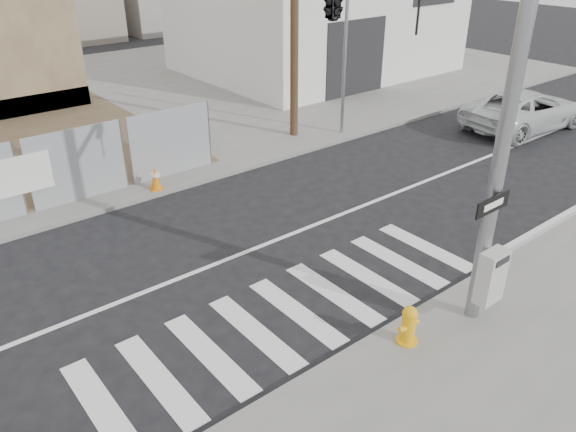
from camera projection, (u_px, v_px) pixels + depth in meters
ground at (227, 260)px, 12.84m from camera, size 100.00×100.00×0.00m
sidewalk_far at (35, 115)px, 22.50m from camera, size 50.00×20.00×0.12m
signal_pole at (384, 46)px, 10.62m from camera, size 0.96×5.87×7.00m
far_signal_pole at (346, 37)px, 18.88m from camera, size 0.16×0.20×5.60m
concrete_wall_right at (1, 30)px, 20.75m from camera, size 5.50×1.30×8.00m
auto_shop at (315, 20)px, 28.44m from camera, size 12.00×10.20×5.95m
fire_hydrant at (409, 325)px, 9.97m from camera, size 0.48×0.48×0.75m
suv at (526, 110)px, 20.84m from camera, size 5.43×2.85×1.46m
traffic_cone_d at (156, 178)px, 15.86m from camera, size 0.42×0.42×0.68m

